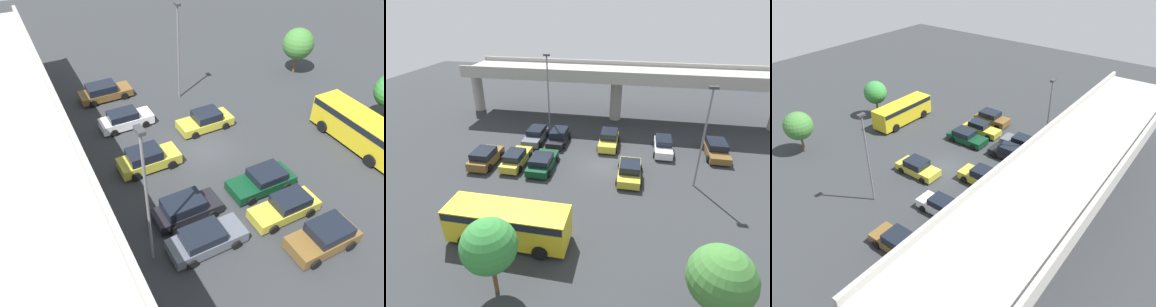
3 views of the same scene
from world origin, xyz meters
The scene contains 15 objects.
ground_plane centered at (0.00, 0.00, 0.00)m, with size 94.64×94.64×0.00m, color #2D3033.
highway_overpass centered at (0.00, 13.37, 5.66)m, with size 40.78×7.25×7.02m.
parked_car_0 centered at (-11.31, -1.62, 0.78)m, with size 2.22×4.31×1.62m.
parked_car_1 centered at (-8.34, -1.18, 0.70)m, with size 1.99×4.63×1.50m.
parked_car_2 centered at (-5.53, 4.53, 0.74)m, with size 2.08×4.36×1.54m.
parked_car_3 centered at (0.06, 4.81, 0.79)m, with size 2.14×4.53×1.67m.
parked_car_4 centered at (2.58, -1.43, 0.71)m, with size 2.20×4.65×1.54m.
parked_car_5 centered at (5.83, 4.47, 0.72)m, with size 1.98×4.45×1.52m.
parked_car_6 centered at (11.15, 4.67, 0.72)m, with size 2.24×4.81×1.51m.
parked_car_7 centered at (-8.19, 4.55, 0.70)m, with size 2.09×4.69×1.48m.
parked_car_8 centered at (-5.61, -1.35, 0.67)m, with size 2.26×4.69×1.42m.
shuttle_bus centered at (-4.92, -11.00, 1.57)m, with size 8.05×2.76×2.61m.
lamp_post_near_aisle centered at (8.16, -1.71, 5.07)m, with size 0.70×0.35×8.73m.
lamp_post_mid_lot centered at (-7.46, 7.61, 5.26)m, with size 0.70×0.35×9.11m.
tree_front_centre centered at (7.09, -14.58, 3.19)m, with size 3.12×3.12×4.75m.
Camera 1 is at (-20.03, 11.64, 18.29)m, focal length 35.00 mm.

